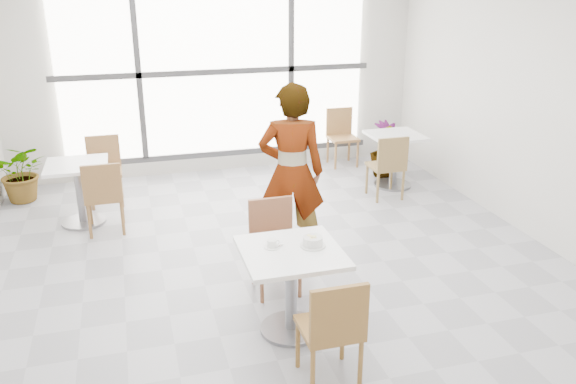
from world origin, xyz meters
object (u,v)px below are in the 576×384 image
object	(u,v)px
oatmeal_bowl	(313,241)
coffee_cup	(272,244)
chair_far	(274,239)
plant_right	(386,149)
bg_table_left	(79,185)
main_table	(291,275)
bg_table_right	(394,153)
bg_chair_left_near	(103,193)
person	(291,173)
plant_left	(22,172)
bg_chair_left_far	(104,165)
bg_chair_right_near	(389,163)
chair_near	(333,326)
bg_chair_right_far	(341,133)

from	to	relation	value
oatmeal_bowl	coffee_cup	distance (m)	0.33
chair_far	coffee_cup	world-z (taller)	chair_far
plant_right	bg_table_left	bearing A→B (deg)	-171.58
main_table	bg_table_right	world-z (taller)	same
bg_chair_left_near	coffee_cup	bearing A→B (deg)	119.98
coffee_cup	person	distance (m)	1.39
coffee_cup	bg_table_right	xyz separation A→B (m)	(2.51, 2.96, -0.29)
person	bg_chair_left_near	xyz separation A→B (m)	(-1.90, 1.09, -0.42)
main_table	bg_chair_left_near	size ratio (longest dim) A/B	0.92
person	plant_left	bearing A→B (deg)	-26.55
main_table	chair_far	xyz separation A→B (m)	(0.05, 0.76, -0.02)
coffee_cup	bg_chair_left_far	xyz separation A→B (m)	(-1.37, 3.42, -0.28)
bg_table_right	bg_chair_left_near	distance (m)	3.92
coffee_cup	bg_chair_right_near	world-z (taller)	bg_chair_right_near
person	bg_chair_right_near	bearing A→B (deg)	-130.17
chair_near	plant_right	bearing A→B (deg)	-119.12
bg_table_right	plant_right	distance (m)	0.45
coffee_cup	bg_chair_right_near	xyz separation A→B (m)	(2.21, 2.50, -0.28)
bg_chair_right_near	main_table	bearing A→B (deg)	51.32
main_table	oatmeal_bowl	world-z (taller)	oatmeal_bowl
bg_chair_right_far	person	bearing A→B (deg)	-119.78
coffee_cup	bg_table_left	bearing A→B (deg)	120.75
chair_far	plant_right	bearing A→B (deg)	48.63
chair_far	bg_table_right	world-z (taller)	chair_far
oatmeal_bowl	plant_right	bearing A→B (deg)	56.84
person	bg_chair_right_near	xyz separation A→B (m)	(1.68, 1.23, -0.42)
coffee_cup	plant_right	xyz separation A→B (m)	(2.59, 3.40, -0.38)
bg_chair_left_near	bg_table_right	bearing A→B (deg)	-171.36
main_table	plant_left	xyz separation A→B (m)	(-2.54, 3.86, -0.13)
chair_far	bg_chair_left_far	bearing A→B (deg)	119.29
chair_near	bg_chair_right_near	xyz separation A→B (m)	(1.99, 3.34, 0.00)
chair_far	bg_chair_left_far	size ratio (longest dim) A/B	1.00
person	bg_table_right	world-z (taller)	person
plant_left	plant_right	xyz separation A→B (m)	(5.00, -0.37, 0.01)
main_table	bg_chair_right_far	bearing A→B (deg)	64.29
bg_table_left	oatmeal_bowl	bearing A→B (deg)	-55.26
person	bg_chair_right_far	xyz separation A→B (m)	(1.63, 2.86, -0.42)
chair_near	coffee_cup	distance (m)	0.91
bg_table_left	plant_right	bearing A→B (deg)	8.42
oatmeal_bowl	chair_near	bearing A→B (deg)	-97.08
bg_table_left	bg_table_right	world-z (taller)	same
chair_far	plant_left	world-z (taller)	chair_far
bg_table_right	bg_chair_right_far	size ratio (longest dim) A/B	0.86
coffee_cup	person	bearing A→B (deg)	67.41
chair_near	bg_chair_right_far	size ratio (longest dim) A/B	1.00
chair_far	bg_chair_left_near	bearing A→B (deg)	132.23
main_table	chair_near	bearing A→B (deg)	-82.93
chair_near	person	bearing A→B (deg)	-98.23
bg_chair_left_far	person	bearing A→B (deg)	-48.52
bg_table_left	bg_chair_left_far	size ratio (longest dim) A/B	0.86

